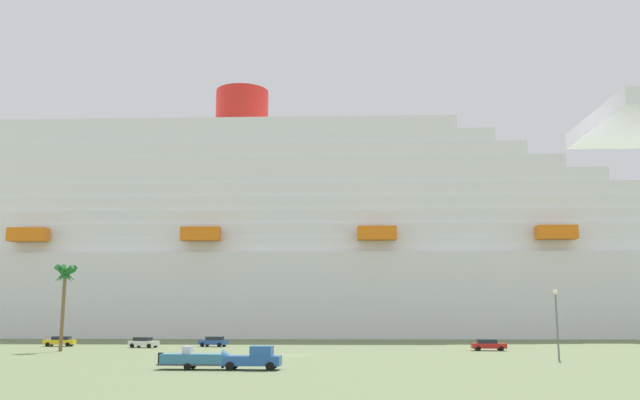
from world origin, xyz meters
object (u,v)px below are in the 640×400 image
cruise_ship (360,254)px  street_lamp (557,314)px  parked_car_yellow_taxi (60,341)px  small_boat_on_trailer (201,359)px  parked_car_blue_suv (214,341)px  palm_tree (65,280)px  pickup_truck (254,358)px  parked_car_red_hatchback (488,345)px  parked_car_white_van (144,342)px

cruise_ship → street_lamp: size_ratio=31.77×
parked_car_yellow_taxi → small_boat_on_trailer: bearing=-46.8°
small_boat_on_trailer → street_lamp: size_ratio=1.06×
cruise_ship → parked_car_blue_suv: size_ratio=54.19×
small_boat_on_trailer → palm_tree: (-29.02, 25.91, 8.85)m
pickup_truck → parked_car_red_hatchback: size_ratio=1.17×
small_boat_on_trailer → parked_car_yellow_taxi: (-36.62, 39.06, -0.13)m
cruise_ship → pickup_truck: cruise_ship is taller
parked_car_red_hatchback → parked_car_yellow_taxi: size_ratio=0.98×
parked_car_red_hatchback → parked_car_yellow_taxi: same height
cruise_ship → parked_car_yellow_taxi: cruise_ship is taller
pickup_truck → street_lamp: street_lamp is taller
small_boat_on_trailer → parked_car_white_van: 43.13m
cruise_ship → palm_tree: (-35.56, -66.74, -8.88)m
pickup_truck → parked_car_blue_suv: 44.77m
parked_car_white_van → parked_car_blue_suv: bearing=24.9°
small_boat_on_trailer → parked_car_blue_suv: bearing=106.1°
parked_car_blue_suv → parked_car_yellow_taxi: 24.70m
pickup_truck → parked_car_yellow_taxi: bearing=137.1°
cruise_ship → parked_car_white_van: bearing=-117.1°
parked_car_white_van → parked_car_red_hatchback: bearing=-0.5°
palm_tree → parked_car_yellow_taxi: 17.65m
pickup_truck → parked_car_yellow_taxi: (-41.67, 38.70, -0.21)m
palm_tree → street_lamp: (64.98, -7.07, -4.66)m
cruise_ship → parked_car_white_van: 64.76m
parked_car_red_hatchback → parked_car_white_van: same height
parked_car_red_hatchback → parked_car_blue_suv: same height
street_lamp → parked_car_yellow_taxi: 75.47m
small_boat_on_trailer → parked_car_red_hatchback: (29.74, 36.80, -0.13)m
cruise_ship → parked_car_white_van: cruise_ship is taller
pickup_truck → palm_tree: 43.47m
pickup_truck → street_lamp: (30.92, 18.48, 4.11)m
parked_car_blue_suv → parked_car_white_van: bearing=-155.1°
cruise_ship → parked_car_yellow_taxi: bearing=-128.8°
palm_tree → cruise_ship: bearing=62.0°
small_boat_on_trailer → parked_car_blue_suv: size_ratio=1.80×
cruise_ship → palm_tree: size_ratio=20.90×
small_boat_on_trailer → palm_tree: size_ratio=0.69×
parked_car_white_van → palm_tree: bearing=-122.6°
cruise_ship → street_lamp: cruise_ship is taller
parked_car_blue_suv → parked_car_yellow_taxi: size_ratio=0.92×
parked_car_red_hatchback → street_lamp: bearing=-70.9°
cruise_ship → parked_car_white_van: size_ratio=53.48×
parked_car_blue_suv → parked_car_white_van: size_ratio=0.99×
parked_car_red_hatchback → parked_car_blue_suv: (-41.82, 4.93, -0.00)m
small_boat_on_trailer → street_lamp: street_lamp is taller
parked_car_yellow_taxi → palm_tree: bearing=-60.0°
palm_tree → parked_car_yellow_taxi: (-7.61, 13.15, -8.98)m
street_lamp → parked_car_blue_suv: (-48.03, 22.89, -4.33)m
palm_tree → street_lamp: bearing=-6.2°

